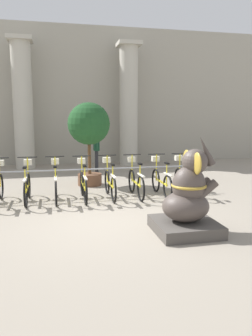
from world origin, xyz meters
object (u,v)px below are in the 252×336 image
(person_pedestrian, at_px, (96,146))
(potted_tree, at_px, (89,129))
(bicycle_3, at_px, (56,185))
(bicycle_8, at_px, (185,179))
(elephant_statue, at_px, (188,200))
(bicycle_2, at_px, (27,186))
(bicycle_5, at_px, (110,182))
(bicycle_6, at_px, (136,181))
(bicycle_7, at_px, (161,181))
(bicycle_4, at_px, (83,184))

(person_pedestrian, distance_m, potted_tree, 2.51)
(bicycle_3, height_order, potted_tree, potted_tree)
(bicycle_8, height_order, elephant_statue, elephant_statue)
(bicycle_2, distance_m, bicycle_5, 2.05)
(bicycle_3, distance_m, potted_tree, 2.41)
(bicycle_2, height_order, potted_tree, potted_tree)
(bicycle_2, height_order, bicycle_6, same)
(bicycle_7, distance_m, person_pedestrian, 4.32)
(bicycle_4, bearing_deg, bicycle_5, 3.99)
(elephant_statue, height_order, potted_tree, potted_tree)
(elephant_statue, bearing_deg, bicycle_2, 136.63)
(bicycle_3, height_order, person_pedestrian, person_pedestrian)
(bicycle_2, bearing_deg, bicycle_3, -0.79)
(bicycle_4, relative_size, elephant_statue, 0.93)
(person_pedestrian, bearing_deg, bicycle_4, -101.79)
(bicycle_4, height_order, person_pedestrian, person_pedestrian)
(bicycle_6, bearing_deg, bicycle_5, 178.96)
(bicycle_4, xyz_separation_m, person_pedestrian, (0.86, 4.11, 0.60))
(bicycle_3, bearing_deg, bicycle_2, 179.21)
(bicycle_5, relative_size, bicycle_8, 1.00)
(bicycle_8, bearing_deg, elephant_statue, -111.69)
(person_pedestrian, relative_size, potted_tree, 0.67)
(bicycle_2, relative_size, bicycle_4, 1.00)
(elephant_statue, bearing_deg, bicycle_8, 68.31)
(bicycle_6, distance_m, bicycle_7, 0.69)
(bicycle_2, bearing_deg, potted_tree, 45.04)
(bicycle_4, height_order, bicycle_6, same)
(bicycle_4, relative_size, bicycle_8, 1.00)
(potted_tree, bearing_deg, person_pedestrian, 77.69)
(bicycle_3, bearing_deg, bicycle_5, 0.62)
(person_pedestrian, bearing_deg, bicycle_2, -118.70)
(bicycle_4, distance_m, bicycle_8, 2.74)
(bicycle_5, xyz_separation_m, bicycle_6, (0.68, -0.01, 0.00))
(bicycle_7, distance_m, bicycle_8, 0.68)
(bicycle_2, relative_size, potted_tree, 0.66)
(bicycle_6, height_order, bicycle_7, same)
(bicycle_3, xyz_separation_m, bicycle_5, (1.37, 0.01, 0.00))
(person_pedestrian, bearing_deg, bicycle_3, -110.72)
(bicycle_5, bearing_deg, elephant_statue, -71.60)
(bicycle_2, height_order, elephant_statue, elephant_statue)
(bicycle_7, bearing_deg, bicycle_4, 179.97)
(bicycle_4, distance_m, bicycle_7, 2.05)
(bicycle_6, relative_size, person_pedestrian, 0.99)
(bicycle_5, relative_size, potted_tree, 0.66)
(potted_tree, bearing_deg, bicycle_6, -59.28)
(bicycle_6, height_order, potted_tree, potted_tree)
(bicycle_7, bearing_deg, person_pedestrian, 106.22)
(bicycle_8, bearing_deg, bicycle_6, 178.55)
(bicycle_2, relative_size, bicycle_5, 1.00)
(bicycle_3, bearing_deg, bicycle_7, -0.71)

